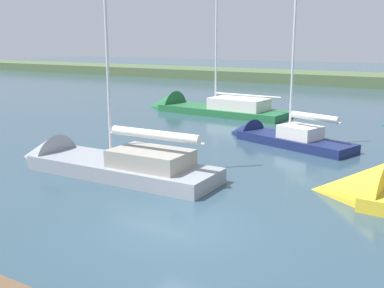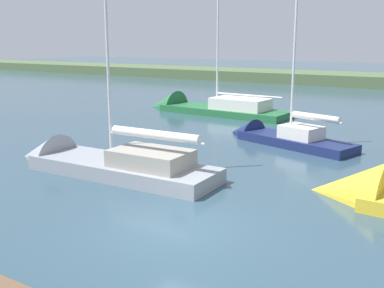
# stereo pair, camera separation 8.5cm
# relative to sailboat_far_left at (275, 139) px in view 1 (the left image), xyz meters

# --- Properties ---
(ground_plane) EXTENTS (200.00, 200.00, 0.00)m
(ground_plane) POSITION_rel_sailboat_far_left_xyz_m (-1.80, 11.14, -0.17)
(ground_plane) COLOR #2D4756
(sailboat_far_left) EXTENTS (7.13, 3.67, 7.88)m
(sailboat_far_left) POSITION_rel_sailboat_far_left_xyz_m (0.00, 0.00, 0.00)
(sailboat_far_left) COLOR navy
(sailboat_far_left) RESTS_ON ground_plane
(sailboat_outer_mooring) EXTENTS (8.94, 2.54, 10.78)m
(sailboat_outer_mooring) POSITION_rel_sailboat_far_left_xyz_m (3.94, 8.32, -0.00)
(sailboat_outer_mooring) COLOR gray
(sailboat_outer_mooring) RESTS_ON ground_plane
(sailboat_near_dock) EXTENTS (10.88, 3.32, 12.10)m
(sailboat_near_dock) POSITION_rel_sailboat_far_left_xyz_m (7.99, -6.31, -0.05)
(sailboat_near_dock) COLOR #236638
(sailboat_near_dock) RESTS_ON ground_plane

